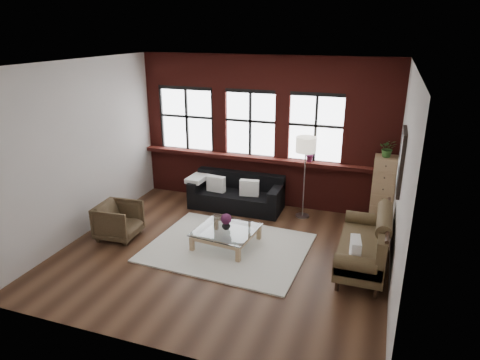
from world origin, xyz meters
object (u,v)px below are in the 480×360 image
(floor_lamp, at_px, (305,175))
(vase, at_px, (226,225))
(coffee_table, at_px, (226,238))
(dark_sofa, at_px, (236,193))
(drawer_chest, at_px, (383,191))
(armchair, at_px, (119,221))
(vintage_settee, at_px, (363,240))

(floor_lamp, bearing_deg, vase, -121.45)
(coffee_table, distance_m, floor_lamp, 2.14)
(dark_sofa, relative_size, vase, 12.35)
(dark_sofa, height_order, vase, dark_sofa)
(coffee_table, distance_m, drawer_chest, 3.23)
(coffee_table, distance_m, vase, 0.25)
(armchair, bearing_deg, floor_lamp, -60.19)
(drawer_chest, distance_m, floor_lamp, 1.55)
(armchair, distance_m, vase, 2.03)
(coffee_table, bearing_deg, drawer_chest, 36.42)
(vintage_settee, bearing_deg, drawer_chest, 82.90)
(coffee_table, xyz_separation_m, drawer_chest, (2.56, 1.89, 0.53))
(dark_sofa, xyz_separation_m, vase, (0.41, -1.66, 0.05))
(dark_sofa, relative_size, drawer_chest, 1.42)
(drawer_chest, bearing_deg, vase, -143.58)
(armchair, bearing_deg, coffee_table, -84.51)
(vase, height_order, drawer_chest, drawer_chest)
(floor_lamp, bearing_deg, armchair, -146.24)
(vase, bearing_deg, vintage_settee, 1.06)
(vintage_settee, xyz_separation_m, drawer_chest, (0.23, 1.85, 0.20))
(dark_sofa, xyz_separation_m, floor_lamp, (1.45, 0.04, 0.56))
(dark_sofa, distance_m, drawer_chest, 3.00)
(vintage_settee, relative_size, floor_lamp, 1.00)
(vase, bearing_deg, floor_lamp, 58.55)
(armchair, relative_size, vase, 4.59)
(armchair, distance_m, drawer_chest, 5.09)
(vase, xyz_separation_m, floor_lamp, (1.04, 1.70, 0.51))
(dark_sofa, xyz_separation_m, coffee_table, (0.41, -1.66, -0.20))
(vintage_settee, xyz_separation_m, vase, (-2.33, -0.04, -0.08))
(dark_sofa, bearing_deg, vase, -76.30)
(dark_sofa, height_order, drawer_chest, drawer_chest)
(vintage_settee, relative_size, drawer_chest, 1.33)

